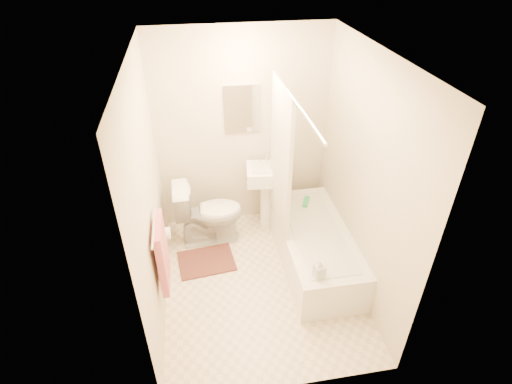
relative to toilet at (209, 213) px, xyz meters
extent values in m
plane|color=beige|center=(0.47, -0.80, -0.39)|extent=(2.40, 2.40, 0.00)
plane|color=white|center=(0.47, -0.80, 2.01)|extent=(2.40, 2.40, 0.00)
cube|color=beige|center=(0.47, 0.40, 0.81)|extent=(2.00, 0.02, 2.40)
cube|color=beige|center=(-0.53, -0.80, 0.81)|extent=(0.02, 2.40, 2.40)
cube|color=beige|center=(1.47, -0.80, 0.81)|extent=(0.02, 2.40, 2.40)
cube|color=white|center=(0.47, 0.38, 1.11)|extent=(0.40, 0.03, 0.55)
cylinder|color=silver|center=(0.77, -0.70, 1.61)|extent=(0.03, 1.70, 0.03)
cube|color=silver|center=(0.77, -0.30, 0.83)|extent=(0.04, 0.80, 1.55)
cylinder|color=silver|center=(-0.49, -1.05, 0.71)|extent=(0.02, 0.60, 0.02)
cube|color=#CC7266|center=(-0.46, -1.05, 0.39)|extent=(0.06, 0.45, 0.66)
cylinder|color=white|center=(-0.46, -0.68, 0.31)|extent=(0.11, 0.12, 0.12)
imported|color=white|center=(0.00, 0.00, 0.00)|extent=(0.80, 0.46, 0.78)
cube|color=#4C2818|center=(-0.08, -0.40, -0.38)|extent=(0.67, 0.53, 0.02)
imported|color=white|center=(0.94, -1.26, 0.17)|extent=(0.11, 0.11, 0.21)
cube|color=#33AB5D|center=(1.15, -0.09, 0.09)|extent=(0.14, 0.21, 0.04)
camera|label=1|loc=(-0.08, -3.79, 2.82)|focal=28.00mm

